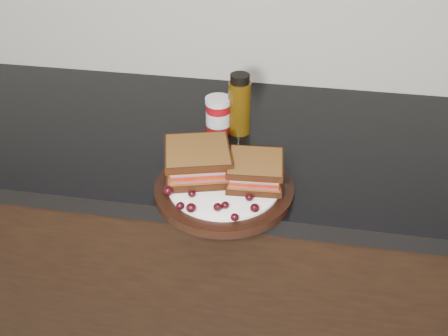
{
  "coord_description": "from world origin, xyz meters",
  "views": [
    {
      "loc": [
        0.37,
        0.68,
        1.51
      ],
      "look_at": [
        0.23,
        1.47,
        0.96
      ],
      "focal_mm": 40.0,
      "sensor_mm": 36.0,
      "label": 1
    }
  ],
  "objects_px": {
    "plate": "(224,189)",
    "oil_bottle": "(239,104)",
    "condiment_jar": "(218,115)",
    "sandwich_left": "(198,161)"
  },
  "relations": [
    {
      "from": "plate",
      "to": "oil_bottle",
      "type": "height_order",
      "value": "oil_bottle"
    },
    {
      "from": "condiment_jar",
      "to": "oil_bottle",
      "type": "height_order",
      "value": "oil_bottle"
    },
    {
      "from": "plate",
      "to": "condiment_jar",
      "type": "bearing_deg",
      "value": 103.27
    },
    {
      "from": "oil_bottle",
      "to": "plate",
      "type": "bearing_deg",
      "value": -88.37
    },
    {
      "from": "condiment_jar",
      "to": "sandwich_left",
      "type": "bearing_deg",
      "value": -90.62
    },
    {
      "from": "plate",
      "to": "oil_bottle",
      "type": "bearing_deg",
      "value": 91.63
    },
    {
      "from": "condiment_jar",
      "to": "oil_bottle",
      "type": "bearing_deg",
      "value": 10.63
    },
    {
      "from": "sandwich_left",
      "to": "condiment_jar",
      "type": "height_order",
      "value": "condiment_jar"
    },
    {
      "from": "sandwich_left",
      "to": "oil_bottle",
      "type": "height_order",
      "value": "oil_bottle"
    },
    {
      "from": "plate",
      "to": "sandwich_left",
      "type": "bearing_deg",
      "value": 157.48
    }
  ]
}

